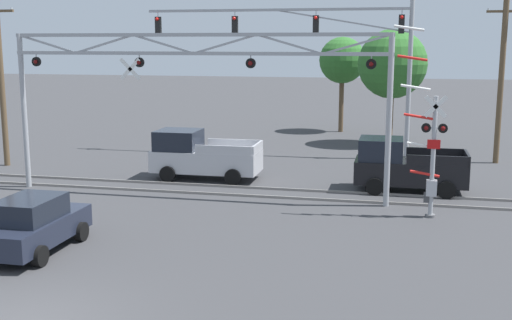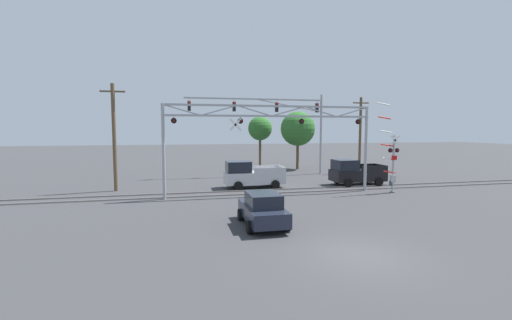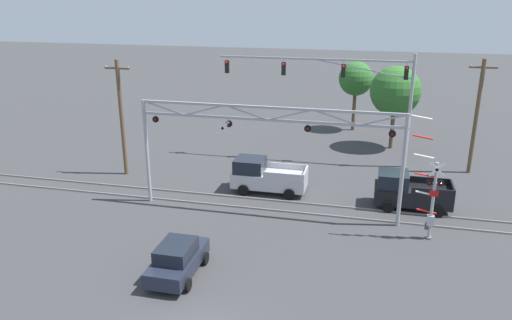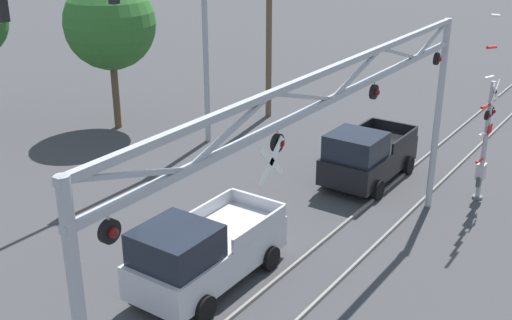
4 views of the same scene
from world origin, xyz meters
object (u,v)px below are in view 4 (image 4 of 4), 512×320
(crossing_signal_mast, at_px, (485,139))
(traffic_signal_span, at_px, (136,15))
(utility_pole_right, at_px, (269,30))
(crossing_gantry, at_px, (330,137))
(pickup_truck_following, at_px, (366,156))
(background_tree_far_left_verge, at_px, (110,24))
(pickup_truck_lead, at_px, (202,253))

(crossing_signal_mast, relative_size, traffic_signal_span, 0.47)
(traffic_signal_span, bearing_deg, utility_pole_right, -1.40)
(crossing_gantry, bearing_deg, utility_pole_right, 38.46)
(crossing_gantry, relative_size, pickup_truck_following, 3.37)
(pickup_truck_following, bearing_deg, background_tree_far_left_verge, 93.65)
(traffic_signal_span, xyz_separation_m, background_tree_far_left_verge, (2.98, 4.61, -1.19))
(utility_pole_right, bearing_deg, pickup_truck_lead, -153.11)
(pickup_truck_lead, bearing_deg, background_tree_far_left_verge, 55.09)
(pickup_truck_following, xyz_separation_m, background_tree_far_left_verge, (-0.78, 12.23, 3.76))
(crossing_signal_mast, height_order, pickup_truck_following, crossing_signal_mast)
(crossing_gantry, bearing_deg, crossing_signal_mast, -7.84)
(traffic_signal_span, height_order, pickup_truck_following, traffic_signal_span)
(traffic_signal_span, height_order, background_tree_far_left_verge, traffic_signal_span)
(pickup_truck_lead, height_order, background_tree_far_left_verge, background_tree_far_left_verge)
(crossing_signal_mast, relative_size, pickup_truck_lead, 1.39)
(pickup_truck_lead, bearing_deg, crossing_signal_mast, -24.66)
(pickup_truck_following, xyz_separation_m, utility_pole_right, (4.62, 7.42, 3.19))
(background_tree_far_left_verge, bearing_deg, pickup_truck_lead, -124.91)
(crossing_gantry, distance_m, background_tree_far_left_verge, 16.64)
(traffic_signal_span, relative_size, pickup_truck_following, 3.18)
(traffic_signal_span, distance_m, utility_pole_right, 8.56)
(crossing_gantry, height_order, pickup_truck_following, crossing_gantry)
(traffic_signal_span, distance_m, pickup_truck_lead, 10.07)
(utility_pole_right, bearing_deg, crossing_signal_mast, -108.56)
(traffic_signal_span, distance_m, pickup_truck_following, 9.83)
(crossing_gantry, distance_m, pickup_truck_lead, 4.99)
(traffic_signal_span, relative_size, background_tree_far_left_verge, 2.09)
(utility_pole_right, distance_m, background_tree_far_left_verge, 7.26)
(crossing_signal_mast, distance_m, traffic_signal_span, 12.97)
(crossing_signal_mast, height_order, utility_pole_right, utility_pole_right)
(crossing_gantry, relative_size, utility_pole_right, 1.86)
(crossing_gantry, bearing_deg, traffic_signal_span, 67.08)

